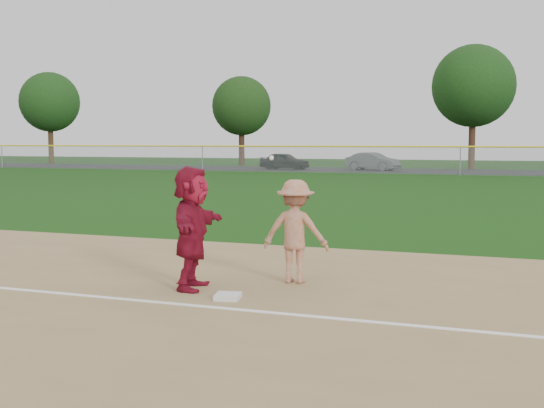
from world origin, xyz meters
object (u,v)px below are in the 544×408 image
(first_base, at_px, (228,296))
(base_runner, at_px, (192,228))
(car_left, at_px, (285,161))
(car_mid, at_px, (373,161))

(first_base, bearing_deg, base_runner, 150.24)
(base_runner, distance_m, car_left, 46.98)
(first_base, xyz_separation_m, car_left, (-14.71, 45.36, 0.66))
(base_runner, xyz_separation_m, car_mid, (-6.52, 45.71, -0.26))
(first_base, height_order, base_runner, base_runner)
(first_base, bearing_deg, car_mid, 99.03)
(base_runner, relative_size, car_left, 0.47)
(base_runner, relative_size, car_mid, 0.44)
(base_runner, xyz_separation_m, car_left, (-13.88, 44.88, -0.28))
(first_base, height_order, car_mid, car_mid)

